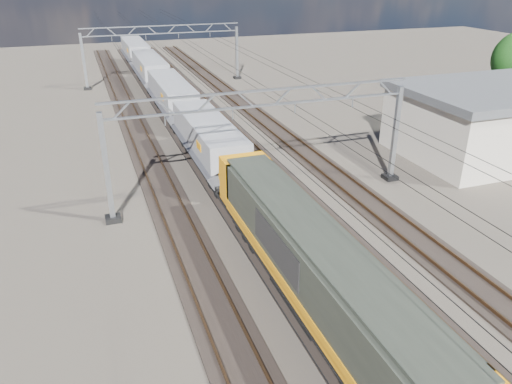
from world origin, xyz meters
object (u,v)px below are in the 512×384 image
object	(u,v)px
locomotive	(313,264)
catenary_gantry_mid	(264,141)
hopper_wagon_lead	(209,140)
hopper_wagon_third	(150,69)
catenary_gantry_far	(164,52)
hopper_wagon_fourth	(136,51)
hopper_wagon_mid	(172,95)

from	to	relation	value
locomotive	catenary_gantry_mid	bearing A→B (deg)	80.09
locomotive	hopper_wagon_lead	bearing A→B (deg)	90.00
locomotive	hopper_wagon_lead	size ratio (longest dim) A/B	1.62
hopper_wagon_lead	hopper_wagon_third	xyz separation A→B (m)	(0.00, 28.40, 0.00)
catenary_gantry_far	hopper_wagon_fourth	size ratio (longest dim) A/B	1.53
catenary_gantry_far	hopper_wagon_third	xyz separation A→B (m)	(-2.00, -1.35, -1.67)
hopper_wagon_mid	catenary_gantry_far	bearing A→B (deg)	82.67
catenary_gantry_mid	catenary_gantry_far	size ratio (longest dim) A/B	1.00
locomotive	hopper_wagon_fourth	world-z (taller)	locomotive
hopper_wagon_third	hopper_wagon_fourth	xyz separation A→B (m)	(0.00, 14.20, 0.00)
hopper_wagon_mid	hopper_wagon_lead	bearing A→B (deg)	-90.00
hopper_wagon_third	hopper_wagon_lead	bearing A→B (deg)	-90.00
hopper_wagon_mid	hopper_wagon_third	xyz separation A→B (m)	(0.00, 14.20, 0.00)
catenary_gantry_far	hopper_wagon_third	distance (m)	2.94
catenary_gantry_far	locomotive	bearing A→B (deg)	-92.41
hopper_wagon_fourth	hopper_wagon_lead	bearing A→B (deg)	-90.00
locomotive	hopper_wagon_mid	bearing A→B (deg)	90.00
locomotive	hopper_wagon_fourth	bearing A→B (deg)	90.00
locomotive	hopper_wagon_lead	world-z (taller)	locomotive
catenary_gantry_mid	hopper_wagon_lead	distance (m)	6.77
locomotive	catenary_gantry_far	bearing A→B (deg)	87.59
catenary_gantry_far	locomotive	size ratio (longest dim) A/B	0.94
catenary_gantry_far	catenary_gantry_mid	bearing A→B (deg)	-90.00
hopper_wagon_mid	hopper_wagon_third	distance (m)	14.20
hopper_wagon_mid	hopper_wagon_fourth	distance (m)	28.40
catenary_gantry_mid	hopper_wagon_fourth	bearing A→B (deg)	92.34
catenary_gantry_mid	hopper_wagon_third	distance (m)	34.75
hopper_wagon_mid	hopper_wagon_third	size ratio (longest dim) A/B	1.00
catenary_gantry_mid	hopper_wagon_mid	world-z (taller)	catenary_gantry_mid
hopper_wagon_fourth	hopper_wagon_mid	bearing A→B (deg)	-90.00
catenary_gantry_far	hopper_wagon_fourth	bearing A→B (deg)	98.85
catenary_gantry_mid	hopper_wagon_fourth	distance (m)	48.92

